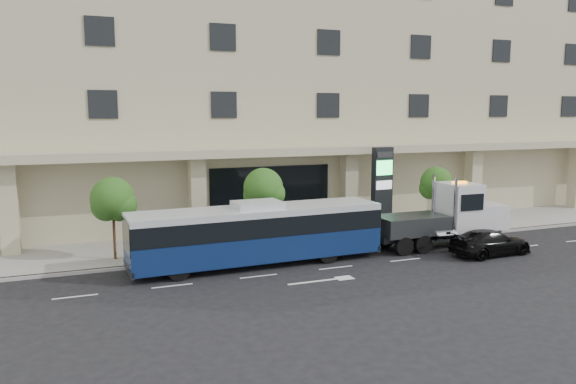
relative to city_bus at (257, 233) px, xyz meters
name	(u,v)px	position (x,y,z in m)	size (l,w,h in m)	color
ground	(323,260)	(3.40, -0.43, -1.63)	(120.00, 120.00, 0.00)	black
sidewalk	(288,239)	(3.40, 4.57, -1.56)	(120.00, 6.00, 0.15)	gray
curb	(308,250)	(3.40, 1.57, -1.56)	(120.00, 0.30, 0.15)	gray
convention_center	(237,79)	(3.40, 14.99, 8.34)	(60.00, 17.60, 20.00)	#B7AC89
tree_left	(113,202)	(-6.57, 3.16, 1.48)	(2.27, 2.20, 4.22)	#422B19
tree_mid	(264,191)	(1.43, 3.16, 1.62)	(2.28, 2.20, 4.38)	#422B19
tree_right	(437,185)	(12.93, 3.16, 1.40)	(2.10, 2.00, 4.04)	#422B19
city_bus	(257,233)	(0.00, 0.00, 0.00)	(12.76, 3.06, 3.21)	black
tow_truck	(447,218)	(11.18, -0.22, 0.03)	(8.88, 2.35, 4.04)	#2D3033
black_sedan	(490,242)	(12.19, -2.69, -0.95)	(1.91, 4.70, 1.36)	black
signage_pylon	(382,189)	(9.33, 3.77, 1.21)	(1.36, 0.63, 5.30)	black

